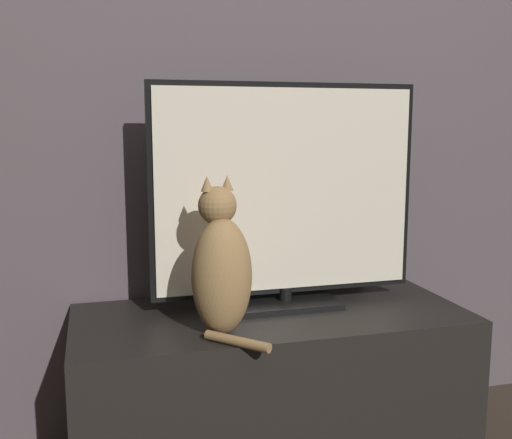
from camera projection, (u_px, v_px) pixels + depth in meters
name	position (u px, v px, depth m)	size (l,w,h in m)	color
wall_back	(247.00, 77.00, 2.15)	(4.80, 0.05, 2.60)	#564C51
tv_stand	(271.00, 387.00, 2.01)	(1.28, 0.55, 0.52)	black
tv	(286.00, 198.00, 1.99)	(0.91, 0.21, 0.75)	black
cat	(221.00, 268.00, 1.75)	(0.20, 0.30, 0.47)	#997547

